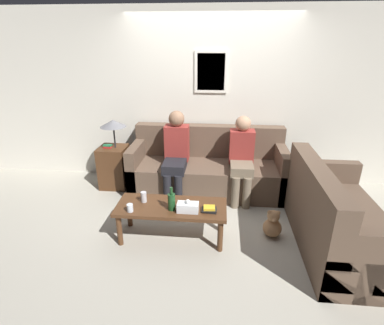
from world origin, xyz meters
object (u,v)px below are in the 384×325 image
(couch_side, at_px, (336,221))
(wine_bottle, at_px, (172,201))
(person_left, at_px, (176,151))
(person_right, at_px, (242,155))
(couch_main, at_px, (208,169))
(drinking_glass, at_px, (130,208))
(coffee_table, at_px, (171,210))
(teddy_bear, at_px, (272,225))

(couch_side, bearing_deg, wine_bottle, 93.05)
(person_left, height_order, person_right, person_left)
(couch_main, height_order, drinking_glass, couch_main)
(coffee_table, relative_size, wine_bottle, 4.57)
(person_right, bearing_deg, drinking_glass, -135.37)
(couch_main, bearing_deg, person_right, -22.81)
(wine_bottle, bearing_deg, couch_side, 3.05)
(drinking_glass, xyz_separation_m, teddy_bear, (1.58, 0.30, -0.32))
(couch_main, height_order, teddy_bear, couch_main)
(couch_main, relative_size, teddy_bear, 6.67)
(person_left, height_order, teddy_bear, person_left)
(couch_side, xyz_separation_m, wine_bottle, (-1.78, -0.09, 0.20))
(person_right, relative_size, teddy_bear, 3.48)
(couch_side, distance_m, person_right, 1.47)
(couch_main, bearing_deg, wine_bottle, -103.70)
(couch_main, height_order, couch_side, same)
(wine_bottle, height_order, person_right, person_right)
(couch_main, height_order, coffee_table, couch_main)
(person_left, bearing_deg, person_right, -0.39)
(drinking_glass, bearing_deg, wine_bottle, 10.39)
(person_right, bearing_deg, person_left, 179.61)
(couch_main, distance_m, drinking_glass, 1.63)
(couch_main, height_order, person_left, person_left)
(couch_side, distance_m, drinking_glass, 2.23)
(couch_main, xyz_separation_m, coffee_table, (-0.35, -1.27, 0.04))
(coffee_table, xyz_separation_m, teddy_bear, (1.16, 0.14, -0.22))
(coffee_table, xyz_separation_m, wine_bottle, (0.02, -0.08, 0.16))
(person_right, bearing_deg, couch_main, 157.19)
(drinking_glass, bearing_deg, couch_main, 61.73)
(coffee_table, xyz_separation_m, person_right, (0.82, 1.07, 0.28))
(coffee_table, distance_m, drinking_glass, 0.46)
(couch_side, relative_size, drinking_glass, 19.22)
(couch_main, distance_m, coffee_table, 1.32)
(couch_side, distance_m, wine_bottle, 1.79)
(couch_main, distance_m, teddy_bear, 1.40)
(wine_bottle, height_order, drinking_glass, wine_bottle)
(teddy_bear, bearing_deg, coffee_table, -173.12)
(couch_main, bearing_deg, couch_side, -40.89)
(wine_bottle, bearing_deg, teddy_bear, 10.95)
(couch_side, relative_size, teddy_bear, 4.86)
(couch_main, xyz_separation_m, person_right, (0.48, -0.20, 0.32))
(drinking_glass, distance_m, person_right, 1.76)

